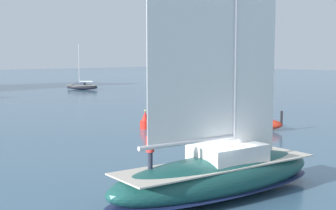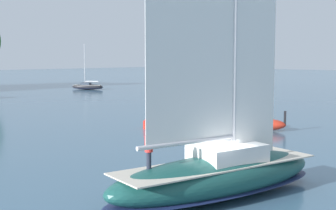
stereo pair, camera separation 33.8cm
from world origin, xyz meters
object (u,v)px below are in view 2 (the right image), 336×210
sailboat_moored_near_marina (87,86)px  motor_tender (259,124)px  channel_buoy (148,121)px  sailboat_main (218,171)px

sailboat_moored_near_marina → motor_tender: 55.40m
channel_buoy → motor_tender: bearing=-53.7°
motor_tender → sailboat_main: bearing=-153.7°
sailboat_moored_near_marina → channel_buoy: bearing=-121.8°
channel_buoy → sailboat_moored_near_marina: bearing=58.2°
sailboat_moored_near_marina → channel_buoy: 51.13m
motor_tender → sailboat_moored_near_marina: bearing=67.4°
sailboat_moored_near_marina → motor_tender: (-21.32, -51.13, -0.04)m
sailboat_main → sailboat_moored_near_marina: 71.59m
motor_tender → channel_buoy: 9.55m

